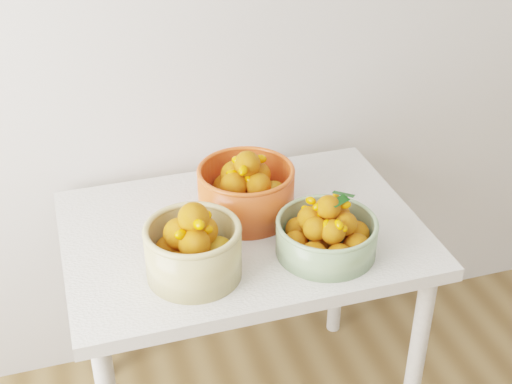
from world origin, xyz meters
TOP-DOWN VIEW (x-y plane):
  - table at (-0.19, 1.60)m, footprint 1.00×0.70m
  - bowl_cream at (-0.36, 1.44)m, footprint 0.27×0.27m
  - bowl_green at (-0.01, 1.43)m, footprint 0.32×0.32m
  - bowl_orange at (-0.16, 1.67)m, footprint 0.36×0.36m

SIDE VIEW (x-z plane):
  - table at x=-0.19m, z-range 0.28..1.03m
  - bowl_green at x=-0.01m, z-range 0.72..0.90m
  - bowl_orange at x=-0.16m, z-range 0.73..0.93m
  - bowl_cream at x=-0.36m, z-range 0.72..0.94m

